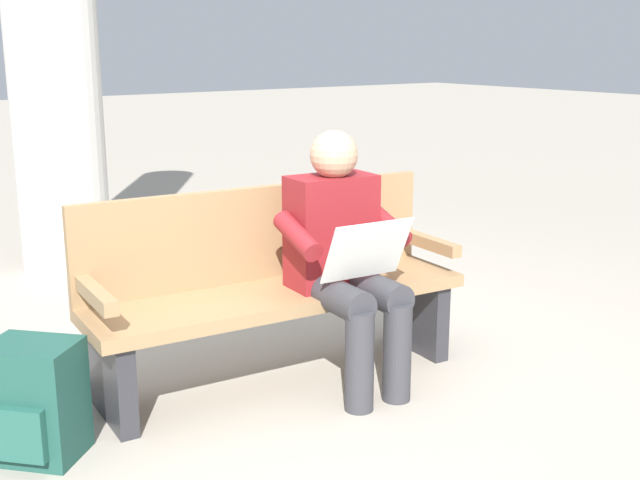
# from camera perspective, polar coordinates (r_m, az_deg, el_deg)

# --- Properties ---
(ground_plane) EXTENTS (40.00, 40.00, 0.00)m
(ground_plane) POSITION_cam_1_polar(r_m,az_deg,el_deg) (3.90, -2.77, -9.84)
(ground_plane) COLOR #A89E8E
(bench_near) EXTENTS (1.83, 0.63, 0.90)m
(bench_near) POSITION_cam_1_polar(r_m,az_deg,el_deg) (3.80, -3.35, -3.12)
(bench_near) COLOR #9E7A51
(bench_near) RESTS_ON ground
(person_seated) EXTENTS (0.59, 0.60, 1.18)m
(person_seated) POSITION_cam_1_polar(r_m,az_deg,el_deg) (3.68, 1.71, -0.94)
(person_seated) COLOR maroon
(person_seated) RESTS_ON ground
(backpack) EXTENTS (0.41, 0.42, 0.46)m
(backpack) POSITION_cam_1_polar(r_m,az_deg,el_deg) (3.34, -19.46, -10.69)
(backpack) COLOR #1E4C42
(backpack) RESTS_ON ground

